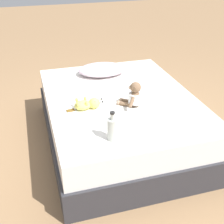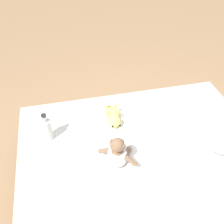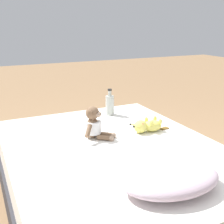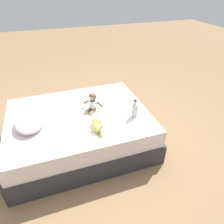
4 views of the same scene
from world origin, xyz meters
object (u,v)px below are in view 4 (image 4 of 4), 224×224
(bed, at_px, (80,130))
(plush_yellow_creature, at_px, (97,125))
(pillow, at_px, (30,121))
(glass_bottle, at_px, (135,110))
(plush_monkey, at_px, (93,103))

(bed, distance_m, plush_yellow_creature, 0.49)
(pillow, height_order, glass_bottle, glass_bottle)
(pillow, bearing_deg, plush_monkey, -83.51)
(bed, bearing_deg, pillow, 92.90)
(bed, distance_m, plush_monkey, 0.42)
(pillow, distance_m, plush_yellow_creature, 0.80)
(plush_monkey, bearing_deg, plush_yellow_creature, 171.52)
(plush_monkey, relative_size, plush_yellow_creature, 0.78)
(bed, xyz_separation_m, pillow, (-0.03, 0.58, 0.32))
(bed, relative_size, glass_bottle, 7.76)
(bed, bearing_deg, glass_bottle, -112.26)
(glass_bottle, bearing_deg, pillow, 78.94)
(bed, xyz_separation_m, plush_yellow_creature, (-0.35, -0.15, 0.31))
(plush_monkey, bearing_deg, glass_bottle, -126.38)
(bed, relative_size, plush_yellow_creature, 5.58)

